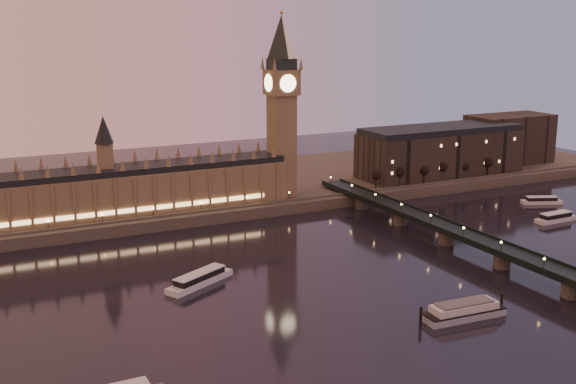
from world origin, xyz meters
TOP-DOWN VIEW (x-y plane):
  - ground at (0.00, 0.00)m, footprint 700.00×700.00m
  - far_embankment at (30.00, 165.00)m, footprint 560.00×130.00m
  - palace_of_westminster at (-40.12, 120.99)m, footprint 180.00×26.62m
  - big_ben at (53.99, 120.99)m, footprint 17.68×17.68m
  - westminster_bridge at (91.61, 0.00)m, footprint 13.20×260.00m
  - city_block at (194.94, 130.93)m, footprint 155.00×45.00m
  - bare_tree_0 at (111.96, 109.00)m, footprint 5.53×5.53m
  - bare_tree_1 at (128.56, 109.00)m, footprint 5.53×5.53m
  - bare_tree_2 at (145.16, 109.00)m, footprint 5.53×5.53m
  - bare_tree_3 at (161.76, 109.00)m, footprint 5.53×5.53m
  - bare_tree_4 at (178.36, 109.00)m, footprint 5.53×5.53m
  - bare_tree_5 at (194.95, 109.00)m, footprint 5.53×5.53m
  - cruise_boat_a at (-32.32, 20.06)m, footprint 32.66×22.06m
  - cruise_boat_b at (192.13, 56.86)m, footprint 23.80×14.63m
  - cruise_boat_c at (170.05, 24.97)m, footprint 25.03×7.46m
  - moored_barge at (41.38, -54.58)m, footprint 36.26×10.63m

SIDE VIEW (x-z plane):
  - ground at x=0.00m, z-range 0.00..0.00m
  - cruise_boat_b at x=192.13m, z-range -0.26..4.06m
  - cruise_boat_c at x=170.05m, z-range -0.30..4.67m
  - cruise_boat_a at x=-32.32m, z-range -0.32..5.00m
  - moored_barge at x=41.38m, z-range -0.52..6.14m
  - far_embankment at x=30.00m, z-range 0.00..6.00m
  - westminster_bridge at x=91.61m, z-range -2.13..13.17m
  - bare_tree_0 at x=111.96m, z-range 8.76..20.00m
  - bare_tree_1 at x=128.56m, z-range 8.76..20.00m
  - bare_tree_2 at x=145.16m, z-range 8.76..20.00m
  - bare_tree_3 at x=161.76m, z-range 8.76..20.00m
  - bare_tree_4 at x=178.36m, z-range 8.76..20.00m
  - bare_tree_5 at x=194.95m, z-range 8.76..20.00m
  - palace_of_westminster at x=-40.12m, z-range -4.29..47.71m
  - city_block at x=194.94m, z-range 5.24..39.24m
  - big_ben at x=53.99m, z-range 11.95..115.95m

